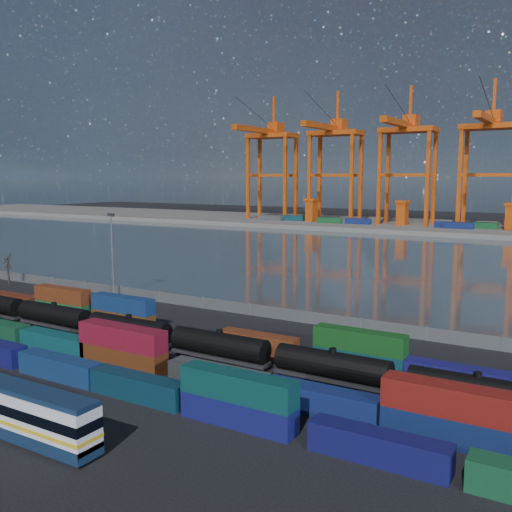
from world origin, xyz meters
The scene contains 12 objects.
ground centered at (0.00, 0.00, 0.00)m, with size 700.00×700.00×0.00m, color black.
harbor_water centered at (0.00, 105.00, 0.01)m, with size 700.00×700.00×0.00m, color #303D46.
far_quay centered at (0.00, 210.00, 1.00)m, with size 700.00×70.00×2.00m, color #514F4C.
container_row_mid centered at (-3.71, -3.43, 1.97)m, with size 129.27×2.53×5.39m.
container_row_north centered at (-6.26, 11.04, 1.95)m, with size 141.36×2.33×4.97m.
tanker_string centered at (9.79, 4.60, 2.16)m, with size 107.00×3.01×4.30m.
waterfront_fence centered at (0.00, 28.00, 1.00)m, with size 160.12×0.12×2.20m.
bare_tree centered at (-58.57, 23.50, 3.58)m, with size 1.83×1.91×7.28m.
yard_light_mast centered at (-30.00, 26.00, 9.30)m, with size 1.60×0.40×16.60m.
gantry_cranes centered at (-7.50, 203.30, 39.20)m, with size 199.60×47.22×63.95m.
quay_containers centered at (-11.00, 195.46, 3.30)m, with size 172.58×10.99×2.60m.
straddle_carriers centered at (-2.50, 200.00, 7.82)m, with size 140.00×7.00×11.10m.
Camera 1 is at (49.77, -53.28, 23.46)m, focal length 40.00 mm.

